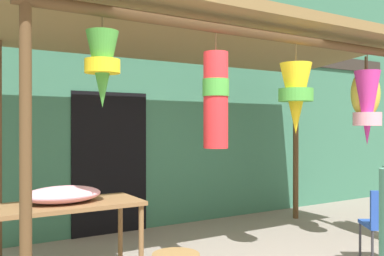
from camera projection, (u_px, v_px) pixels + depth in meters
name	position (u px, v px, depth m)	size (l,w,h in m)	color
shop_facade	(132.00, 77.00, 6.22)	(12.75, 0.29, 4.49)	#387056
market_stall_canopy	(231.00, 55.00, 4.92)	(4.99, 2.19, 2.74)	brown
display_table	(64.00, 213.00, 3.93)	(1.44, 0.64, 0.80)	brown
flower_heap_on_table	(65.00, 194.00, 3.96)	(0.72, 0.50, 0.16)	pink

